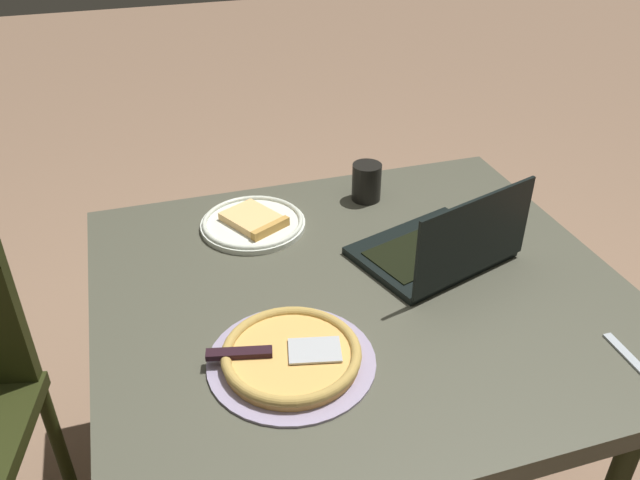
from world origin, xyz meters
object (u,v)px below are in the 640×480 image
pizza_plate (253,223)px  drink_cup (367,182)px  dining_table (361,306)px  pizza_tray (291,356)px  laptop (442,247)px

pizza_plate → drink_cup: drink_cup is taller
dining_table → pizza_tray: bearing=41.0°
pizza_plate → laptop: bearing=143.8°
pizza_plate → pizza_tray: (0.04, 0.51, 0.00)m
pizza_plate → pizza_tray: bearing=85.8°
dining_table → laptop: bearing=-169.8°
laptop → pizza_plate: laptop is taller
pizza_tray → drink_cup: (-0.37, -0.56, 0.04)m
laptop → drink_cup: bearing=-80.0°
pizza_plate → pizza_tray: 0.51m
dining_table → laptop: laptop is taller
dining_table → pizza_tray: (0.21, 0.19, 0.07)m
dining_table → pizza_plate: (0.18, -0.32, 0.07)m
pizza_plate → drink_cup: (-0.33, -0.05, 0.04)m
dining_table → laptop: (-0.21, -0.04, 0.10)m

